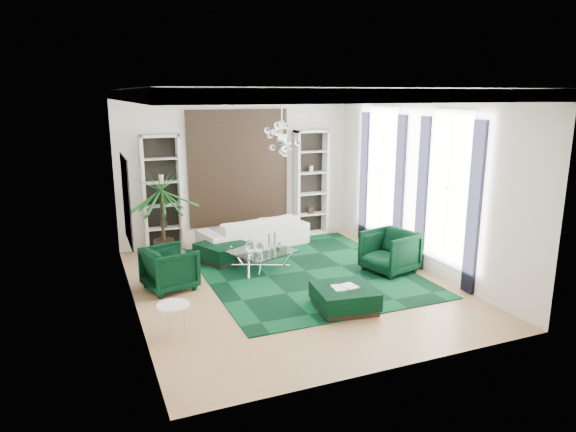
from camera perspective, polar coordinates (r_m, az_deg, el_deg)
name	(u,v)px	position (r m, az deg, el deg)	size (l,w,h in m)	color
floor	(291,285)	(10.36, 0.36, -7.69)	(6.00, 7.00, 0.02)	tan
ceiling	(292,89)	(9.66, 0.40, 13.96)	(6.00, 7.00, 0.02)	white
wall_back	(238,167)	(13.09, -5.59, 5.39)	(6.00, 0.02, 3.80)	silver
wall_front	(396,238)	(6.81, 11.88, -2.40)	(6.00, 0.02, 3.80)	silver
wall_left	(128,204)	(9.12, -17.35, 1.29)	(0.02, 7.00, 3.80)	silver
wall_right	(421,181)	(11.32, 14.61, 3.75)	(0.02, 7.00, 3.80)	silver
crown_molding	(292,95)	(9.66, 0.40, 13.31)	(6.00, 7.00, 0.18)	white
ceiling_medallion	(285,91)	(9.93, -0.29, 13.72)	(0.90, 0.90, 0.05)	white
tapestry	(238,168)	(13.05, -5.53, 5.36)	(2.50, 0.06, 2.80)	black
shelving_left	(162,194)	(12.56, -13.82, 2.41)	(0.90, 0.38, 2.80)	white
shelving_right	(311,183)	(13.67, 2.56, 3.66)	(0.90, 0.38, 2.80)	white
painting	(127,200)	(9.72, -17.43, 1.70)	(0.04, 1.30, 1.60)	black
window_near	(449,188)	(10.61, 17.42, 2.93)	(0.03, 1.10, 2.90)	white
curtain_near_a	(474,209)	(10.06, 19.97, 0.73)	(0.07, 0.30, 3.25)	black
curtain_near_b	(422,194)	(11.24, 14.67, 2.37)	(0.07, 0.30, 3.25)	black
window_far	(382,172)	(12.52, 10.43, 4.86)	(0.03, 1.10, 2.90)	white
curtain_far_a	(399,187)	(11.90, 12.26, 3.11)	(0.07, 0.30, 3.25)	black
curtain_far_b	(364,177)	(13.20, 8.43, 4.27)	(0.07, 0.30, 3.25)	black
rug	(305,271)	(11.08, 1.95, -6.13)	(4.20, 5.00, 0.02)	black
sofa	(254,232)	(12.69, -3.83, -1.80)	(2.68, 1.05, 0.78)	white
armchair_left	(170,268)	(10.26, -13.00, -5.70)	(0.89, 0.92, 0.84)	black
armchair_right	(390,252)	(11.14, 11.23, -3.90)	(0.96, 0.99, 0.90)	black
coffee_table	(261,259)	(11.21, -3.06, -4.83)	(1.23, 1.23, 0.42)	white
ottoman_side	(222,252)	(11.77, -7.30, -4.01)	(0.96, 0.96, 0.43)	black
ottoman_front	(344,298)	(9.23, 6.27, -9.06)	(1.01, 1.01, 0.40)	black
book	(345,287)	(9.15, 6.31, -7.80)	(0.45, 0.30, 0.03)	white
side_table	(174,320)	(8.45, -12.54, -11.19)	(0.52, 0.52, 0.50)	white
palm	(162,203)	(12.03, -13.87, 1.43)	(1.62, 1.62, 2.60)	#19591E
chandelier	(282,140)	(10.00, -0.70, 8.44)	(0.79, 0.79, 0.71)	white
table_plant	(278,247)	(10.98, -1.12, -3.41)	(0.13, 0.11, 0.24)	#19591E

